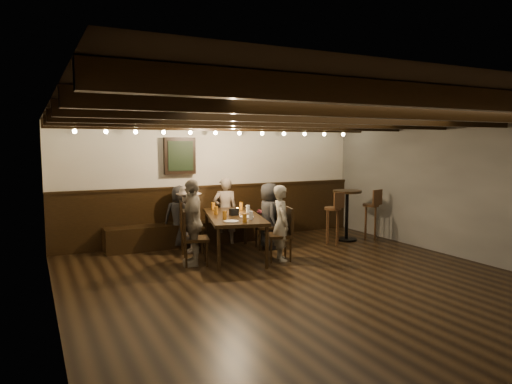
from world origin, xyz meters
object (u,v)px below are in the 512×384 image
chair_right_far (279,244)px  person_right_near (269,216)px  chair_right_near (267,235)px  person_right_far (281,223)px  high_top_table (347,208)px  bar_stool_left (333,225)px  dining_table (234,218)px  person_bench_centre (225,211)px  person_bench_left (180,216)px  chair_left_near (191,237)px  person_left_far (192,222)px  bar_stool_right (371,221)px  person_left_near (189,219)px  person_bench_right (271,214)px  chair_left_far (195,248)px

chair_right_far → person_right_near: 0.97m
chair_right_near → person_right_far: size_ratio=0.68×
high_top_table → bar_stool_left: 0.61m
dining_table → person_bench_centre: bearing=90.0°
dining_table → person_bench_left: size_ratio=1.77×
chair_right_near → bar_stool_left: bearing=-87.4°
chair_left_near → person_left_far: person_left_far is taller
person_bench_centre → chair_left_near: bearing=39.8°
person_left_far → person_right_far: person_left_far is taller
person_bench_left → bar_stool_left: 2.99m
person_right_far → bar_stool_left: size_ratio=1.22×
chair_right_near → high_top_table: 1.86m
chair_right_near → bar_stool_right: size_ratio=0.84×
person_bench_left → person_left_near: size_ratio=0.97×
chair_right_near → person_bench_left: 1.71m
person_bench_right → person_left_far: (-1.94, -0.89, 0.12)m
chair_right_near → high_top_table: size_ratio=0.85×
person_left_near → person_right_near: 1.50m
chair_left_near → chair_right_far: (1.16, -1.24, -0.01)m
person_right_near → person_left_far: bearing=121.0°
person_right_near → chair_left_near: bearing=90.0°
chair_left_far → person_left_near: bearing=-178.0°
chair_left_near → bar_stool_left: (2.70, -0.64, 0.10)m
person_left_far → bar_stool_left: 2.99m
chair_left_far → chair_right_far: same height
chair_right_far → person_bench_right: (0.52, 1.26, 0.31)m
person_bench_left → person_left_near: 0.47m
person_left_far → person_bench_centre: bearing=153.4°
chair_right_near → person_left_far: (-1.65, -0.50, 0.44)m
person_right_far → person_bench_left: bearing=50.7°
person_left_far → chair_right_far: bearing=90.0°
chair_left_near → person_bench_centre: person_bench_centre is taller
chair_right_far → person_bench_centre: (-0.32, 1.63, 0.39)m
person_right_near → dining_table: bearing=121.0°
person_bench_left → bar_stool_left: bearing=172.5°
person_left_near → high_top_table: size_ratio=1.20×
chair_left_near → chair_left_far: bearing=0.1°
chair_right_far → chair_left_near: bearing=58.0°
person_bench_left → chair_left_far: bearing=97.6°
chair_right_far → person_bench_centre: person_bench_centre is taller
dining_table → chair_right_far: 0.94m
high_top_table → bar_stool_right: bearing=-17.3°
person_bench_centre → person_bench_left: bearing=9.5°
chair_right_near → person_left_far: bearing=121.5°
chair_right_far → bar_stool_right: bearing=-61.2°
bar_stool_left → person_right_far: bearing=-170.9°
person_right_far → bar_stool_right: bearing=-60.8°
person_bench_left → person_right_far: 2.13m
person_left_far → person_left_near: bearing=180.0°
person_bench_left → person_bench_centre: person_bench_centre is taller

